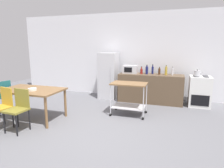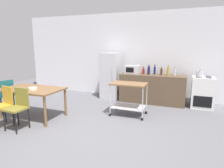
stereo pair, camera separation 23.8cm
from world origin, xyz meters
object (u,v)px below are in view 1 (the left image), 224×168
(kitchen_cart, at_px, (129,94))
(bottle_wine, at_px, (166,71))
(microwave, at_px, (130,69))
(bottle_olive_oil, at_px, (153,70))
(chair_olive, at_px, (18,107))
(bottle_soy_sauce, at_px, (172,72))
(chair_mustard, at_px, (2,105))
(chair_teal, at_px, (2,95))
(bottle_sparkling_water, at_px, (159,71))
(fruit_bowl, at_px, (32,89))
(refrigerator, at_px, (109,76))
(dining_table, at_px, (31,92))
(kettle, at_px, (197,73))
(bottle_sesame_oil, at_px, (147,70))
(stove_oven, at_px, (200,91))
(bottle_vinegar, at_px, (141,71))

(kitchen_cart, height_order, bottle_wine, bottle_wine)
(microwave, xyz_separation_m, bottle_olive_oil, (0.71, 0.06, -0.01))
(chair_olive, distance_m, bottle_soy_sauce, 4.32)
(chair_mustard, height_order, bottle_wine, bottle_wine)
(chair_teal, bearing_deg, chair_olive, 72.91)
(chair_olive, distance_m, bottle_sparkling_water, 4.07)
(chair_teal, bearing_deg, fruit_bowl, 95.28)
(bottle_olive_oil, relative_size, bottle_sparkling_water, 1.29)
(chair_olive, xyz_separation_m, refrigerator, (0.92, 3.15, 0.26))
(dining_table, height_order, chair_teal, chair_teal)
(chair_olive, distance_m, kettle, 4.77)
(bottle_sesame_oil, bearing_deg, fruit_bowl, -133.00)
(chair_mustard, distance_m, bottle_wine, 4.48)
(kitchen_cart, bearing_deg, bottle_wine, 58.60)
(bottle_sparkling_water, distance_m, fruit_bowl, 3.70)
(chair_olive, relative_size, fruit_bowl, 4.49)
(kitchen_cart, height_order, bottle_sesame_oil, bottle_sesame_oil)
(refrigerator, height_order, bottle_olive_oil, refrigerator)
(bottle_sesame_oil, bearing_deg, chair_teal, -145.99)
(chair_olive, xyz_separation_m, fruit_bowl, (-0.08, 0.55, 0.26))
(bottle_soy_sauce, distance_m, fruit_bowl, 3.99)
(bottle_soy_sauce, bearing_deg, chair_teal, -150.87)
(chair_mustard, distance_m, kettle, 5.11)
(bottle_wine, distance_m, bottle_soy_sauce, 0.19)
(chair_olive, height_order, microwave, microwave)
(dining_table, xyz_separation_m, bottle_soy_sauce, (3.22, 2.41, 0.34))
(bottle_olive_oil, bearing_deg, bottle_soy_sauce, -7.70)
(chair_olive, height_order, bottle_soy_sauce, bottle_soy_sauce)
(chair_mustard, xyz_separation_m, bottle_olive_oil, (2.84, 3.14, 0.51))
(stove_oven, xyz_separation_m, fruit_bowl, (-3.90, -2.52, 0.33))
(dining_table, distance_m, bottle_wine, 3.87)
(bottle_vinegar, distance_m, bottle_sesame_oil, 0.18)
(refrigerator, xyz_separation_m, bottle_vinegar, (1.15, -0.10, 0.22))
(dining_table, xyz_separation_m, bottle_vinegar, (2.28, 2.39, 0.32))
(chair_mustard, bearing_deg, bottle_olive_oil, 60.25)
(fruit_bowl, bearing_deg, bottle_soy_sauce, 39.09)
(bottle_vinegar, bearing_deg, fruit_bowl, -130.64)
(bottle_sesame_oil, distance_m, fruit_bowl, 3.41)
(refrigerator, height_order, fruit_bowl, refrigerator)
(fruit_bowl, bearing_deg, bottle_vinegar, 49.36)
(bottle_soy_sauce, bearing_deg, bottle_vinegar, -179.29)
(stove_oven, relative_size, kitchen_cart, 1.01)
(bottle_olive_oil, bearing_deg, dining_table, -136.43)
(chair_mustard, xyz_separation_m, bottle_sesame_oil, (2.67, 3.03, 0.51))
(kitchen_cart, xyz_separation_m, bottle_olive_oil, (0.42, 1.48, 0.45))
(dining_table, relative_size, fruit_bowl, 7.57)
(bottle_sesame_oil, relative_size, kettle, 1.22)
(chair_olive, bearing_deg, dining_table, 111.22)
(bottle_wine, relative_size, kettle, 1.25)
(refrigerator, bearing_deg, microwave, -4.27)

